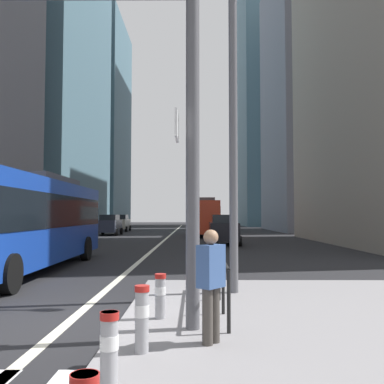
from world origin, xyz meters
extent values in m
plane|color=black|center=(0.00, 20.00, 0.00)|extent=(160.00, 160.00, 0.00)
cube|color=beige|center=(0.00, 30.00, 0.01)|extent=(0.20, 80.00, 0.01)
cube|color=slate|center=(-16.00, 39.84, 17.18)|extent=(13.33, 21.45, 34.37)
cube|color=slate|center=(-16.00, 62.95, 17.11)|extent=(12.88, 17.08, 34.23)
cube|color=slate|center=(17.00, 44.13, 16.29)|extent=(10.50, 16.91, 32.58)
cube|color=slate|center=(17.00, 67.79, 24.80)|extent=(12.95, 18.50, 49.60)
cube|color=#14389E|center=(-3.50, 6.53, 1.73)|extent=(2.66, 12.15, 2.75)
cube|color=black|center=(-3.50, 6.53, 2.07)|extent=(2.69, 11.91, 1.10)
cube|color=#4C4C51|center=(-3.52, 8.34, 3.25)|extent=(1.81, 4.39, 0.30)
cylinder|color=black|center=(-2.25, 2.66, 0.50)|extent=(0.31, 1.00, 1.00)
cylinder|color=black|center=(-2.35, 10.42, 0.50)|extent=(0.31, 1.00, 1.00)
cylinder|color=black|center=(-4.75, 10.39, 0.50)|extent=(0.31, 1.00, 1.00)
cube|color=red|center=(3.20, 31.61, 1.73)|extent=(2.65, 10.64, 2.75)
cube|color=black|center=(3.20, 31.61, 2.07)|extent=(2.69, 10.43, 1.10)
cube|color=#4C4C51|center=(3.17, 30.02, 3.25)|extent=(1.80, 3.84, 0.30)
cylinder|color=black|center=(2.05, 35.02, 0.50)|extent=(0.31, 1.00, 1.00)
cylinder|color=black|center=(4.45, 34.98, 0.50)|extent=(0.31, 1.00, 1.00)
cylinder|color=black|center=(1.95, 28.23, 0.50)|extent=(0.31, 1.00, 1.00)
cylinder|color=black|center=(4.35, 28.20, 0.50)|extent=(0.31, 1.00, 1.00)
cube|color=#B2A899|center=(-6.30, 41.67, 0.87)|extent=(1.87, 4.57, 1.10)
cube|color=black|center=(-6.31, 41.82, 1.68)|extent=(1.54, 2.48, 0.52)
cylinder|color=black|center=(-5.36, 40.15, 0.32)|extent=(0.23, 0.64, 0.64)
cylinder|color=black|center=(-7.18, 40.11, 0.32)|extent=(0.23, 0.64, 0.64)
cylinder|color=black|center=(-5.42, 43.23, 0.32)|extent=(0.23, 0.64, 0.64)
cylinder|color=black|center=(-7.24, 43.20, 0.32)|extent=(0.23, 0.64, 0.64)
cube|color=gold|center=(3.90, 46.90, 0.87)|extent=(1.83, 4.37, 1.10)
cube|color=black|center=(3.90, 46.75, 1.68)|extent=(1.52, 2.36, 0.52)
cylinder|color=black|center=(3.01, 48.39, 0.32)|extent=(0.23, 0.64, 0.64)
cylinder|color=black|center=(4.83, 48.37, 0.32)|extent=(0.23, 0.64, 0.64)
cylinder|color=black|center=(2.97, 45.43, 0.32)|extent=(0.23, 0.64, 0.64)
cylinder|color=black|center=(4.79, 45.41, 0.32)|extent=(0.23, 0.64, 0.64)
cube|color=black|center=(4.16, 19.80, 0.87)|extent=(1.84, 4.22, 1.10)
cube|color=black|center=(4.16, 19.65, 1.68)|extent=(1.53, 2.29, 0.52)
cylinder|color=black|center=(3.27, 21.23, 0.32)|extent=(0.23, 0.64, 0.64)
cylinder|color=black|center=(5.09, 21.21, 0.32)|extent=(0.23, 0.64, 0.64)
cylinder|color=black|center=(3.23, 18.38, 0.32)|extent=(0.23, 0.64, 0.64)
cylinder|color=black|center=(5.05, 18.36, 0.32)|extent=(0.23, 0.64, 0.64)
cube|color=#232838|center=(-5.78, 32.63, 0.87)|extent=(1.85, 4.52, 1.10)
cube|color=black|center=(-5.78, 32.78, 1.68)|extent=(1.53, 2.45, 0.52)
cylinder|color=black|center=(-4.85, 31.12, 0.32)|extent=(0.23, 0.64, 0.64)
cylinder|color=black|center=(-6.67, 31.09, 0.32)|extent=(0.23, 0.64, 0.64)
cylinder|color=black|center=(-4.89, 34.17, 0.32)|extent=(0.23, 0.64, 0.64)
cylinder|color=black|center=(-6.71, 34.14, 0.32)|extent=(0.23, 0.64, 0.64)
cylinder|color=#515156|center=(2.25, -1.01, 3.15)|extent=(0.22, 0.22, 6.00)
cube|color=white|center=(2.00, -1.19, 3.35)|extent=(0.04, 0.60, 0.44)
cylinder|color=#56565B|center=(3.19, 2.13, 4.15)|extent=(0.20, 0.20, 8.00)
cylinder|color=#B21E19|center=(1.56, -5.00, 0.87)|extent=(0.20, 0.20, 0.08)
cylinder|color=#99999E|center=(1.41, -3.43, 0.56)|extent=(0.18, 0.18, 0.81)
cylinder|color=white|center=(1.41, -3.43, 0.65)|extent=(0.19, 0.19, 0.15)
cylinder|color=#B21E19|center=(1.41, -3.43, 0.92)|extent=(0.20, 0.20, 0.08)
cylinder|color=#99999E|center=(1.59, -2.18, 0.58)|extent=(0.18, 0.18, 0.87)
cylinder|color=white|center=(1.59, -2.18, 0.69)|extent=(0.19, 0.19, 0.16)
cylinder|color=#B21E19|center=(1.59, -2.18, 0.98)|extent=(0.20, 0.20, 0.08)
cylinder|color=#99999E|center=(1.68, -0.34, 0.53)|extent=(0.18, 0.18, 0.77)
cylinder|color=white|center=(1.68, -0.34, 0.63)|extent=(0.19, 0.19, 0.14)
cylinder|color=#B21E19|center=(1.68, -0.34, 0.88)|extent=(0.20, 0.20, 0.08)
cylinder|color=black|center=(2.80, -1.26, 0.62)|extent=(0.06, 0.06, 0.95)
cylinder|color=black|center=(2.80, 0.00, 0.62)|extent=(0.06, 0.06, 0.95)
cylinder|color=black|center=(2.80, 1.26, 0.62)|extent=(0.06, 0.06, 0.95)
cylinder|color=black|center=(2.80, 2.52, 0.62)|extent=(0.06, 0.06, 0.95)
cylinder|color=black|center=(2.80, 0.63, 1.10)|extent=(0.06, 3.77, 0.06)
cylinder|color=#423D38|center=(2.46, -1.84, 0.54)|extent=(0.15, 0.15, 0.78)
cylinder|color=#423D38|center=(2.56, -1.72, 0.54)|extent=(0.15, 0.15, 0.78)
cube|color=#38568E|center=(2.51, -1.78, 1.23)|extent=(0.43, 0.45, 0.60)
sphere|color=#9E7556|center=(2.51, -1.78, 1.63)|extent=(0.21, 0.21, 0.21)
camera|label=1|loc=(2.27, -7.84, 1.95)|focal=39.93mm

